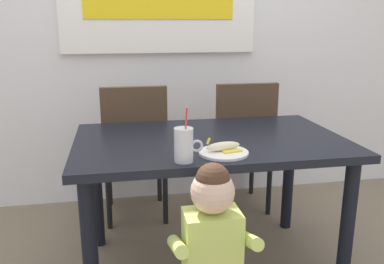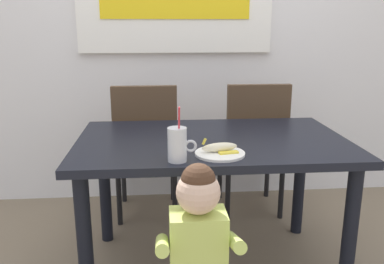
{
  "view_description": "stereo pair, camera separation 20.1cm",
  "coord_description": "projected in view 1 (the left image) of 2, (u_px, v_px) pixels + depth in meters",
  "views": [
    {
      "loc": [
        -0.47,
        -2.0,
        1.34
      ],
      "look_at": [
        -0.11,
        -0.09,
        0.82
      ],
      "focal_mm": 37.98,
      "sensor_mm": 36.0,
      "label": 1
    },
    {
      "loc": [
        -0.27,
        -2.03,
        1.34
      ],
      "look_at": [
        -0.11,
        -0.09,
        0.82
      ],
      "focal_mm": 37.98,
      "sensor_mm": 36.0,
      "label": 2
    }
  ],
  "objects": [
    {
      "name": "back_wall",
      "position": [
        177.0,
        9.0,
        3.0
      ],
      "size": [
        6.4,
        0.17,
        2.9
      ],
      "color": "silver",
      "rests_on": "ground"
    },
    {
      "name": "dining_table",
      "position": [
        210.0,
        157.0,
        2.16
      ],
      "size": [
        1.4,
        0.87,
        0.76
      ],
      "color": "black",
      "rests_on": "ground"
    },
    {
      "name": "dining_chair_left",
      "position": [
        135.0,
        146.0,
        2.75
      ],
      "size": [
        0.44,
        0.45,
        0.96
      ],
      "rotation": [
        0.0,
        0.0,
        3.14
      ],
      "color": "#4C3826",
      "rests_on": "ground"
    },
    {
      "name": "dining_chair_right",
      "position": [
        241.0,
        140.0,
        2.89
      ],
      "size": [
        0.44,
        0.45,
        0.96
      ],
      "rotation": [
        0.0,
        0.0,
        3.14
      ],
      "color": "#4C3826",
      "rests_on": "ground"
    },
    {
      "name": "toddler_standing",
      "position": [
        212.0,
        239.0,
        1.59
      ],
      "size": [
        0.33,
        0.24,
        0.84
      ],
      "color": "#3F4760",
      "rests_on": "ground"
    },
    {
      "name": "milk_cup",
      "position": [
        184.0,
        147.0,
        1.75
      ],
      "size": [
        0.13,
        0.08,
        0.25
      ],
      "color": "silver",
      "rests_on": "dining_table"
    },
    {
      "name": "snack_plate",
      "position": [
        224.0,
        153.0,
        1.87
      ],
      "size": [
        0.23,
        0.23,
        0.01
      ],
      "primitive_type": "cylinder",
      "color": "white",
      "rests_on": "dining_table"
    },
    {
      "name": "peeled_banana",
      "position": [
        224.0,
        147.0,
        1.87
      ],
      "size": [
        0.18,
        0.12,
        0.07
      ],
      "rotation": [
        0.0,
        0.0,
        0.19
      ],
      "color": "#F4EAC6",
      "rests_on": "snack_plate"
    }
  ]
}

